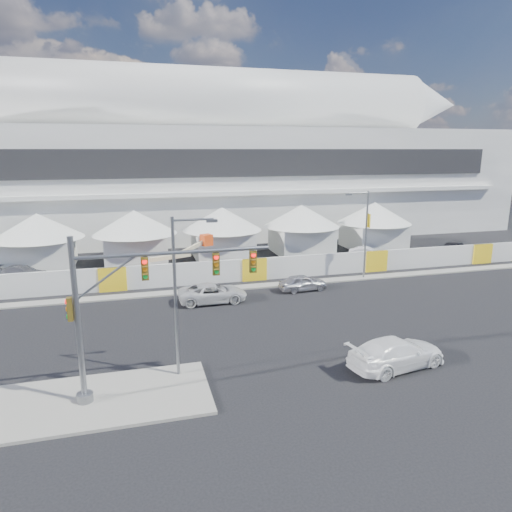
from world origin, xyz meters
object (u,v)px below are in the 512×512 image
object	(u,v)px
streetlight_median	(179,286)
lot_car_c	(23,273)
pickup_curb	(213,293)
lot_car_a	(367,253)
sedan_silver	(303,283)
lot_car_b	(456,248)
traffic_mast	(121,311)
boom_lift	(166,270)
pickup_near	(396,353)
streetlight_curb	(364,228)

from	to	relation	value
streetlight_median	lot_car_c	bearing A→B (deg)	118.97
pickup_curb	lot_car_a	xyz separation A→B (m)	(18.22, 9.56, -0.09)
sedan_silver	lot_car_b	distance (m)	22.75
traffic_mast	boom_lift	world-z (taller)	traffic_mast
lot_car_c	boom_lift	xyz separation A→B (m)	(12.27, -3.26, 0.30)
pickup_curb	lot_car_c	bearing A→B (deg)	56.90
lot_car_a	sedan_silver	bearing A→B (deg)	156.94
sedan_silver	pickup_near	xyz separation A→B (m)	(-0.06, -14.09, 0.13)
sedan_silver	boom_lift	size ratio (longest dim) A/B	0.53
lot_car_a	boom_lift	xyz separation A→B (m)	(-21.17, -2.77, 0.35)
lot_car_c	streetlight_median	world-z (taller)	streetlight_median
lot_car_c	traffic_mast	distance (m)	24.68
traffic_mast	boom_lift	size ratio (longest dim) A/B	1.21
sedan_silver	streetlight_curb	bearing A→B (deg)	-75.96
lot_car_b	traffic_mast	size ratio (longest dim) A/B	0.48
lot_car_c	sedan_silver	bearing A→B (deg)	-94.24
pickup_near	streetlight_curb	size ratio (longest dim) A/B	0.71
pickup_near	lot_car_a	bearing A→B (deg)	-35.61
traffic_mast	sedan_silver	bearing A→B (deg)	44.39
sedan_silver	traffic_mast	xyz separation A→B (m)	(-13.93, -13.63, 3.67)
lot_car_b	boom_lift	bearing A→B (deg)	76.64
streetlight_curb	pickup_curb	bearing A→B (deg)	-168.26
streetlight_median	boom_lift	distance (m)	18.32
lot_car_a	streetlight_curb	bearing A→B (deg)	175.92
pickup_near	pickup_curb	bearing A→B (deg)	19.62
pickup_curb	streetlight_curb	size ratio (longest dim) A/B	0.66
sedan_silver	pickup_curb	size ratio (longest dim) A/B	0.76
lot_car_b	lot_car_c	bearing A→B (deg)	71.24
streetlight_curb	sedan_silver	bearing A→B (deg)	-163.13
pickup_curb	streetlight_median	xyz separation A→B (m)	(-3.50, -11.12, 4.08)
sedan_silver	boom_lift	bearing A→B (deg)	58.50
pickup_curb	lot_car_a	size ratio (longest dim) A/B	1.34
boom_lift	traffic_mast	bearing A→B (deg)	-120.32
sedan_silver	pickup_near	size ratio (longest dim) A/B	0.71
pickup_near	traffic_mast	bearing A→B (deg)	77.59
pickup_near	lot_car_c	size ratio (longest dim) A/B	1.18
streetlight_median	streetlight_curb	xyz separation A→B (m)	(17.59, 14.05, -0.23)
pickup_curb	boom_lift	size ratio (longest dim) A/B	0.69
lot_car_c	boom_lift	distance (m)	12.70
lot_car_a	lot_car_c	bearing A→B (deg)	117.00
streetlight_median	sedan_silver	bearing A→B (deg)	47.30
boom_lift	lot_car_b	bearing A→B (deg)	-16.45
lot_car_a	lot_car_c	size ratio (longest dim) A/B	0.82
sedan_silver	lot_car_a	bearing A→B (deg)	-53.73
sedan_silver	lot_car_b	size ratio (longest dim) A/B	0.91
pickup_curb	streetlight_curb	world-z (taller)	streetlight_curb
lot_car_a	lot_car_c	distance (m)	33.45
lot_car_b	boom_lift	world-z (taller)	boom_lift
pickup_near	streetlight_curb	distance (m)	17.70
lot_car_b	streetlight_curb	size ratio (longest dim) A/B	0.55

